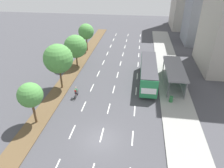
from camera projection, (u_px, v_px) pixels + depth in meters
ground_plane at (101, 139)px, 22.40m from camera, size 140.00×140.00×0.00m
median_strip at (79, 63)px, 40.60m from camera, size 2.60×52.00×0.12m
sidewalk_right at (168, 68)px, 38.43m from camera, size 4.50×52.00×0.15m
lane_divider_left at (101, 68)px, 38.69m from camera, size 0.14×47.87×0.01m
lane_divider_center at (119, 69)px, 38.25m from camera, size 0.14×47.87×0.01m
lane_divider_right at (138, 70)px, 37.82m from camera, size 0.14×47.87×0.01m
bus_shelter at (175, 74)px, 32.23m from camera, size 2.90×9.71×2.86m
bus at (148, 71)px, 32.73m from camera, size 2.54×11.29×3.37m
cyclist at (76, 93)px, 29.37m from camera, size 0.46×1.82×1.71m
median_tree_nearest at (30, 95)px, 22.85m from camera, size 2.89×2.89×5.37m
median_tree_second at (58, 59)px, 29.61m from camera, size 4.35×4.35×7.06m
median_tree_third at (76, 46)px, 37.40m from camera, size 4.26×4.26×5.99m
median_tree_fourth at (86, 32)px, 44.44m from camera, size 3.43×3.43×6.07m
trash_bin at (171, 99)px, 28.31m from camera, size 0.52×0.52×0.85m
building_mid_right at (207, 16)px, 48.70m from camera, size 9.71×8.74×13.04m
building_tall_right at (189, 6)px, 65.70m from camera, size 6.35×12.29×12.22m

